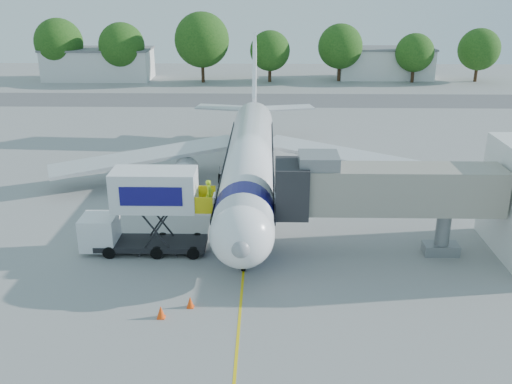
{
  "coord_description": "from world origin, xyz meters",
  "views": [
    {
      "loc": [
        1.36,
        -40.0,
        16.51
      ],
      "look_at": [
        0.65,
        -4.5,
        3.2
      ],
      "focal_mm": 40.0,
      "sensor_mm": 36.0,
      "label": 1
    }
  ],
  "objects_px": {
    "catering_hiloader": "(145,212)",
    "ground_tug": "(226,333)",
    "aircraft": "(250,158)",
    "jet_bridge": "(374,190)"
  },
  "relations": [
    {
      "from": "aircraft",
      "to": "catering_hiloader",
      "type": "height_order",
      "value": "aircraft"
    },
    {
      "from": "catering_hiloader",
      "to": "ground_tug",
      "type": "height_order",
      "value": "catering_hiloader"
    },
    {
      "from": "ground_tug",
      "to": "catering_hiloader",
      "type": "bearing_deg",
      "value": 124.91
    },
    {
      "from": "jet_bridge",
      "to": "ground_tug",
      "type": "bearing_deg",
      "value": -130.34
    },
    {
      "from": "aircraft",
      "to": "jet_bridge",
      "type": "xyz_separation_m",
      "value": [
        7.99,
        -11.12,
        1.39
      ]
    },
    {
      "from": "aircraft",
      "to": "ground_tug",
      "type": "height_order",
      "value": "aircraft"
    },
    {
      "from": "aircraft",
      "to": "catering_hiloader",
      "type": "bearing_deg",
      "value": -119.38
    },
    {
      "from": "catering_hiloader",
      "to": "ground_tug",
      "type": "xyz_separation_m",
      "value": [
        5.73,
        -10.03,
        -2.05
      ]
    },
    {
      "from": "catering_hiloader",
      "to": "ground_tug",
      "type": "relative_size",
      "value": 2.4
    },
    {
      "from": "jet_bridge",
      "to": "ground_tug",
      "type": "height_order",
      "value": "jet_bridge"
    }
  ]
}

